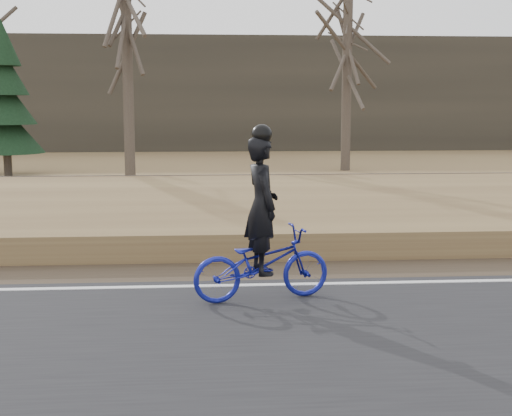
{
  "coord_description": "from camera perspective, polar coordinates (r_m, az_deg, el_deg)",
  "views": [
    {
      "loc": [
        -1.58,
        -9.38,
        2.58
      ],
      "look_at": [
        -0.87,
        0.5,
        1.1
      ],
      "focal_mm": 50.0,
      "sensor_mm": 36.0,
      "label": 1
    }
  ],
  "objects": [
    {
      "name": "ground",
      "position": [
        9.86,
        5.31,
        -6.71
      ],
      "size": [
        120.0,
        120.0,
        0.0
      ],
      "primitive_type": "plane",
      "color": "olive",
      "rests_on": "ground"
    },
    {
      "name": "conifer",
      "position": [
        26.34,
        -19.46,
        7.95
      ],
      "size": [
        2.6,
        2.6,
        5.39
      ],
      "color": "#50463A",
      "rests_on": "ground"
    },
    {
      "name": "cyclist",
      "position": [
        9.08,
        0.46,
        -2.96
      ],
      "size": [
        1.88,
        1.0,
        2.25
      ],
      "rotation": [
        0.0,
        0.0,
        1.79
      ],
      "color": "navy",
      "rests_on": "road"
    },
    {
      "name": "road",
      "position": [
        7.51,
        8.48,
        -11.45
      ],
      "size": [
        120.0,
        6.0,
        0.06
      ],
      "primitive_type": "cube",
      "color": "black",
      "rests_on": "ground"
    },
    {
      "name": "bare_tree_near_left",
      "position": [
        24.16,
        -10.26,
        11.65
      ],
      "size": [
        0.36,
        0.36,
        7.93
      ],
      "primitive_type": "cylinder",
      "color": "#50463A",
      "rests_on": "ground"
    },
    {
      "name": "bare_tree_center",
      "position": [
        27.29,
        7.3,
        11.3
      ],
      "size": [
        0.36,
        0.36,
        7.9
      ],
      "primitive_type": "cylinder",
      "color": "#50463A",
      "rests_on": "ground"
    },
    {
      "name": "embankment",
      "position": [
        13.88,
        2.49,
        -1.31
      ],
      "size": [
        120.0,
        5.0,
        0.44
      ],
      "primitive_type": "cube",
      "color": "olive",
      "rests_on": "ground"
    },
    {
      "name": "railroad",
      "position": [
        17.58,
        1.08,
        1.79
      ],
      "size": [
        120.0,
        2.4,
        0.29
      ],
      "color": "black",
      "rests_on": "ballast"
    },
    {
      "name": "edge_line",
      "position": [
        10.03,
        5.13,
        -6.06
      ],
      "size": [
        120.0,
        0.12,
        0.01
      ],
      "primitive_type": "cube",
      "color": "silver",
      "rests_on": "road"
    },
    {
      "name": "ballast",
      "position": [
        17.61,
        1.08,
        0.81
      ],
      "size": [
        120.0,
        3.0,
        0.45
      ],
      "primitive_type": "cube",
      "color": "slate",
      "rests_on": "ground"
    },
    {
      "name": "shoulder",
      "position": [
        11.0,
        4.29,
        -4.98
      ],
      "size": [
        120.0,
        1.6,
        0.04
      ],
      "primitive_type": "cube",
      "color": "#473A2B",
      "rests_on": "ground"
    },
    {
      "name": "treeline_backdrop",
      "position": [
        39.42,
        -1.84,
        9.09
      ],
      "size": [
        120.0,
        4.0,
        6.0
      ],
      "primitive_type": "cube",
      "color": "#383328",
      "rests_on": "ground"
    }
  ]
}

